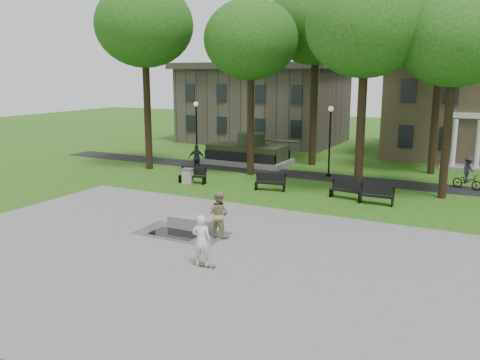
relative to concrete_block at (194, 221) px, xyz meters
The scene contains 25 objects.
ground 2.08m from the concrete_block, 47.63° to the left, with size 120.00×120.00×0.00m, color #265113.
plaza 3.75m from the concrete_block, 68.10° to the right, with size 22.00×16.00×0.02m, color gray.
footpath 13.60m from the concrete_block, 84.11° to the left, with size 44.00×2.60×0.01m, color black.
building_left 29.82m from the concrete_block, 108.92° to the left, with size 15.00×10.00×7.20m, color #4C443D.
tree_0 17.86m from the concrete_block, 135.21° to the left, with size 6.80×6.80×12.97m.
tree_1 15.17m from the concrete_block, 104.47° to the left, with size 6.20×6.20×11.63m.
tree_2 14.38m from the concrete_block, 63.98° to the left, with size 6.60×6.60×12.16m.
tree_3 16.72m from the concrete_block, 49.57° to the left, with size 6.00×6.00×11.19m.
tree_4 20.26m from the concrete_block, 91.98° to the left, with size 7.20×7.20×13.50m.
tree_5 21.82m from the concrete_block, 66.35° to the left, with size 6.40×6.40×12.44m.
lamp_left 16.49m from the concrete_block, 121.89° to the left, with size 0.36×0.36×4.73m.
lamp_mid 14.19m from the concrete_block, 82.20° to the left, with size 0.36×0.36×4.73m.
tank_monument 16.34m from the concrete_block, 108.05° to the left, with size 7.45×3.40×2.40m.
puddle 1.37m from the concrete_block, 94.19° to the right, with size 2.20×1.20×0.00m, color black.
concrete_block is the anchor object (origin of this frame).
skateboard 5.04m from the concrete_block, 52.43° to the right, with size 0.78×0.20×0.07m, color brown.
skateboarder 5.02m from the concrete_block, 53.87° to the right, with size 0.70×0.46×1.92m, color white.
friend_watching 2.13m from the concrete_block, 24.93° to the right, with size 0.97×0.76×1.99m, color #978862.
pedestrian_walker 12.92m from the concrete_block, 121.85° to the left, with size 1.15×0.48×1.96m, color black.
cyclist 17.54m from the concrete_block, 53.33° to the left, with size 1.88×1.26×2.01m.
park_bench_0 9.37m from the concrete_block, 123.00° to the left, with size 1.83×0.66×1.00m.
park_bench_1 8.23m from the concrete_block, 89.03° to the left, with size 1.85×0.84×1.00m.
park_bench_2 9.60m from the concrete_block, 60.89° to the left, with size 1.84×0.75×1.00m.
park_bench_3 10.21m from the concrete_block, 50.64° to the left, with size 1.81×0.54×1.00m.
trash_bin 9.23m from the concrete_block, 125.11° to the left, with size 0.80×0.80×0.96m.
Camera 1 is at (10.80, -20.25, 6.89)m, focal length 38.00 mm.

